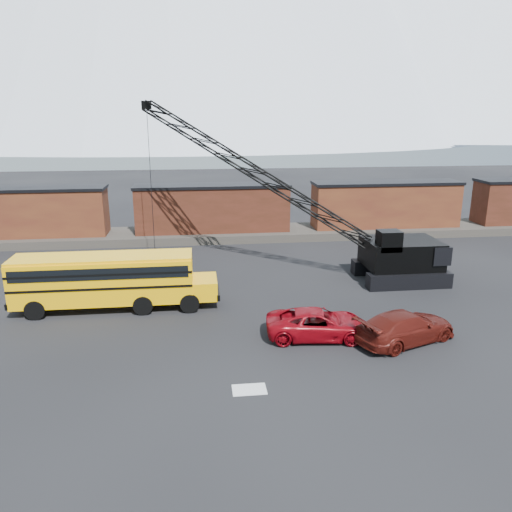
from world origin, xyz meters
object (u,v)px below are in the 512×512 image
at_px(school_bus, 110,279).
at_px(maroon_suv, 406,327).
at_px(crawler_crane, 258,174).
at_px(red_pickup, 318,324).

xyz_separation_m(school_bus, maroon_suv, (15.06, -6.20, -1.01)).
relative_size(maroon_suv, crawler_crane, 0.27).
bearing_deg(crawler_crane, red_pickup, -82.47).
relative_size(school_bus, crawler_crane, 0.58).
xyz_separation_m(red_pickup, maroon_suv, (4.15, -1.01, 0.06)).
height_order(maroon_suv, crawler_crane, crawler_crane).
height_order(red_pickup, crawler_crane, crawler_crane).
bearing_deg(maroon_suv, school_bus, 46.04).
relative_size(school_bus, maroon_suv, 2.16).
distance_m(school_bus, maroon_suv, 16.32).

